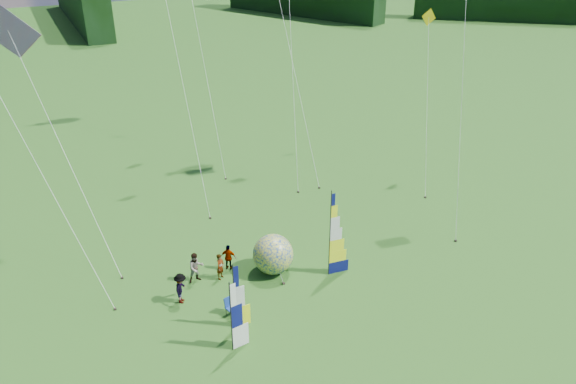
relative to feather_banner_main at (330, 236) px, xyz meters
name	(u,v)px	position (x,y,z in m)	size (l,w,h in m)	color
ground	(343,324)	(-1.39, -3.89, -2.46)	(220.00, 220.00, 0.00)	#46832D
treeline_ring	(347,254)	(-1.39, -3.89, 1.54)	(210.00, 210.00, 8.00)	#153118
feather_banner_main	(330,236)	(0.00, 0.00, 0.00)	(1.33, 0.10, 4.92)	#0D125A
side_banner_left	(234,298)	(-6.09, -1.84, -0.74)	(0.96, 0.10, 3.44)	#FCFF1A
side_banner_far	(231,318)	(-6.75, -3.21, -0.67)	(1.05, 0.10, 3.58)	white
bol_inflatable	(273,254)	(-2.58, 1.56, -1.35)	(2.21, 2.21, 2.21)	navy
spectator_a	(220,266)	(-5.38, 2.21, -1.71)	(0.55, 0.36, 1.50)	#66594C
spectator_b	(196,267)	(-6.62, 2.53, -1.60)	(0.83, 0.41, 1.71)	#66594C
spectator_c	(181,288)	(-7.84, 1.14, -1.63)	(1.08, 0.40, 1.67)	#66594C
spectator_d	(229,257)	(-4.68, 2.83, -1.70)	(0.89, 0.36, 1.52)	#66594C
camp_chair	(232,307)	(-5.93, -0.91, -1.99)	(0.54, 0.54, 0.94)	navy
kite_whale	(285,14)	(4.81, 15.56, 8.60)	(3.76, 15.59, 22.12)	black
kite_rainbow_delta	(61,131)	(-11.64, 8.44, 4.86)	(8.29, 13.30, 14.64)	red
kite_parafoil	(465,52)	(10.22, 2.88, 7.99)	(7.42, 10.48, 20.89)	red
small_kite_red	(186,94)	(-3.56, 12.92, 4.57)	(2.58, 10.63, 14.07)	#F0002B
small_kite_orange	(292,52)	(4.37, 13.47, 6.40)	(5.29, 10.38, 17.71)	#F45B00
small_kite_yellow	(428,100)	(11.89, 7.59, 3.58)	(5.05, 7.39, 12.07)	yellow
small_kite_pink	(44,170)	(-12.86, 4.96, 4.30)	(6.20, 8.48, 13.51)	#DC5E98
small_kite_green	(201,41)	(-0.59, 18.57, 6.63)	(2.91, 12.03, 18.17)	green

